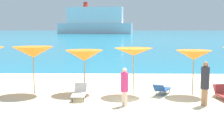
{
  "coord_description": "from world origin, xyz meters",
  "views": [
    {
      "loc": [
        -0.94,
        -13.87,
        3.27
      ],
      "look_at": [
        -1.25,
        1.88,
        1.2
      ],
      "focal_mm": 51.18,
      "sensor_mm": 36.0,
      "label": 1
    }
  ],
  "objects": [
    {
      "name": "ground_plane",
      "position": [
        0.0,
        10.0,
        -0.15
      ],
      "size": [
        50.0,
        100.0,
        0.3
      ],
      "primitive_type": "cube",
      "color": "beige"
    },
    {
      "name": "umbrella_2",
      "position": [
        -2.65,
        2.08,
        1.9
      ],
      "size": [
        2.0,
        2.0,
        2.18
      ],
      "color": "#9E7F59",
      "rests_on": "ground_plane"
    },
    {
      "name": "ocean_water",
      "position": [
        0.0,
        229.06,
        0.01
      ],
      "size": [
        650.0,
        440.0,
        0.02
      ],
      "primitive_type": "cube",
      "color": "teal",
      "rests_on": "ground_plane"
    },
    {
      "name": "umbrella_4",
      "position": [
        2.71,
        1.6,
        1.97
      ],
      "size": [
        1.88,
        1.88,
        2.21
      ],
      "color": "#9E7F59",
      "rests_on": "ground_plane"
    },
    {
      "name": "umbrella_1",
      "position": [
        -5.14,
        1.73,
        2.1
      ],
      "size": [
        2.13,
        2.13,
        2.37
      ],
      "color": "#9E7F59",
      "rests_on": "ground_plane"
    },
    {
      "name": "lounge_chair_0",
      "position": [
        1.21,
        1.63,
        0.3
      ],
      "size": [
        1.1,
        1.58,
        0.62
      ],
      "rotation": [
        0.0,
        0.0,
        2.73
      ],
      "color": "#1E478C",
      "rests_on": "ground_plane"
    },
    {
      "name": "beachgoer_1",
      "position": [
        2.72,
        -0.54,
        1.0
      ],
      "size": [
        0.36,
        0.36,
        1.88
      ],
      "rotation": [
        0.0,
        0.0,
        4.71
      ],
      "color": "#A3704C",
      "rests_on": "ground_plane"
    },
    {
      "name": "cruise_ship",
      "position": [
        -14.95,
        176.2,
        6.92
      ],
      "size": [
        44.76,
        14.58,
        18.56
      ],
      "rotation": [
        0.0,
        0.0,
        -0.16
      ],
      "color": "silver",
      "rests_on": "ocean_water"
    },
    {
      "name": "umbrella_3",
      "position": [
        -0.2,
        1.64,
        2.13
      ],
      "size": [
        1.92,
        1.92,
        2.31
      ],
      "color": "#9E7F59",
      "rests_on": "ground_plane"
    },
    {
      "name": "lounge_chair_3",
      "position": [
        -2.73,
        0.56,
        0.32
      ],
      "size": [
        0.6,
        1.49,
        0.66
      ],
      "rotation": [
        0.0,
        0.0,
        0.0
      ],
      "color": "white",
      "rests_on": "ground_plane"
    },
    {
      "name": "beachgoer_3",
      "position": [
        -0.67,
        -0.67,
        0.86
      ],
      "size": [
        0.32,
        0.32,
        1.62
      ],
      "rotation": [
        0.0,
        0.0,
        6.08
      ],
      "color": "beige",
      "rests_on": "ground_plane"
    }
  ]
}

